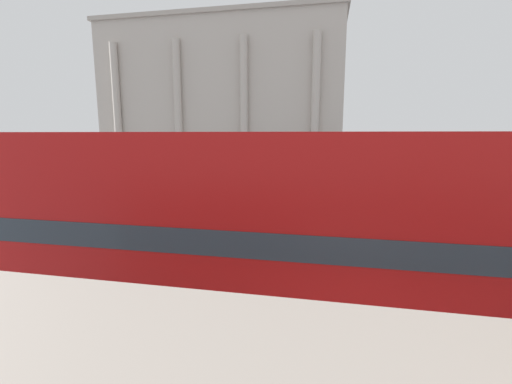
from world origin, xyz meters
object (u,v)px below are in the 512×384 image
(car_silver, at_px, (274,189))
(car_maroon, at_px, (210,196))
(pedestrian_white, at_px, (212,201))
(traffic_light_mid, at_px, (445,169))
(traffic_light_far, at_px, (299,160))
(pedestrian_olive, at_px, (235,180))
(traffic_light_near, at_px, (311,186))
(plaza_building_left, at_px, (228,98))
(double_decker_bus, at_px, (262,233))

(car_silver, height_order, car_maroon, same)
(car_maroon, xyz_separation_m, pedestrian_white, (1.23, -3.09, 0.35))
(traffic_light_mid, relative_size, traffic_light_far, 1.09)
(car_silver, relative_size, pedestrian_olive, 2.51)
(traffic_light_mid, height_order, car_silver, traffic_light_mid)
(traffic_light_near, xyz_separation_m, traffic_light_mid, (7.36, 8.93, -0.07))
(pedestrian_white, bearing_deg, traffic_light_near, -154.29)
(car_maroon, relative_size, pedestrian_olive, 2.51)
(traffic_light_near, xyz_separation_m, car_maroon, (-6.30, 6.68, -1.79))
(traffic_light_mid, distance_m, pedestrian_white, 13.60)
(pedestrian_olive, bearing_deg, traffic_light_far, 126.25)
(plaza_building_left, bearing_deg, traffic_light_mid, -51.07)
(car_silver, bearing_deg, plaza_building_left, 173.15)
(traffic_light_far, bearing_deg, pedestrian_olive, -133.10)
(pedestrian_olive, bearing_deg, car_silver, 47.24)
(double_decker_bus, height_order, pedestrian_olive, double_decker_bus)
(plaza_building_left, height_order, traffic_light_mid, plaza_building_left)
(traffic_light_far, height_order, car_maroon, traffic_light_far)
(plaza_building_left, height_order, car_maroon, plaza_building_left)
(double_decker_bus, distance_m, traffic_light_mid, 17.22)
(double_decker_bus, relative_size, car_maroon, 2.44)
(car_maroon, distance_m, pedestrian_olive, 5.45)
(double_decker_bus, distance_m, traffic_light_far, 23.17)
(double_decker_bus, distance_m, car_silver, 16.61)
(car_silver, bearing_deg, traffic_light_near, -13.48)
(car_silver, distance_m, car_maroon, 4.80)
(car_maroon, bearing_deg, traffic_light_near, -149.87)
(car_silver, height_order, pedestrian_white, pedestrian_white)
(double_decker_bus, xyz_separation_m, traffic_light_far, (-1.07, 23.14, -0.23))
(car_silver, relative_size, pedestrian_white, 2.32)
(double_decker_bus, distance_m, car_maroon, 14.25)
(traffic_light_near, xyz_separation_m, traffic_light_far, (-1.75, 16.84, -0.26))
(traffic_light_mid, height_order, traffic_light_far, traffic_light_mid)
(traffic_light_near, height_order, pedestrian_olive, traffic_light_near)
(plaza_building_left, xyz_separation_m, car_maroon, (6.61, -27.34, -8.57))
(car_maroon, height_order, pedestrian_olive, pedestrian_olive)
(plaza_building_left, bearing_deg, traffic_light_far, -57.01)
(traffic_light_near, distance_m, car_maroon, 9.35)
(double_decker_bus, xyz_separation_m, traffic_light_near, (0.68, 6.30, 0.02))
(pedestrian_white, bearing_deg, car_silver, -47.54)
(traffic_light_mid, height_order, pedestrian_olive, traffic_light_mid)
(traffic_light_near, distance_m, pedestrian_olive, 13.68)
(traffic_light_near, relative_size, pedestrian_white, 2.11)
(traffic_light_mid, xyz_separation_m, car_maroon, (-13.66, -2.25, -1.72))
(traffic_light_far, relative_size, pedestrian_olive, 2.03)
(car_maroon, bearing_deg, double_decker_bus, -169.80)
(plaza_building_left, relative_size, pedestrian_olive, 18.46)
(plaza_building_left, relative_size, pedestrian_white, 17.09)
(pedestrian_olive, bearing_deg, double_decker_bus, 5.96)
(traffic_light_far, relative_size, car_silver, 0.81)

